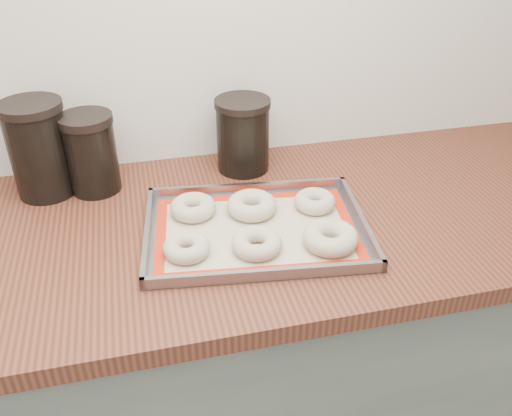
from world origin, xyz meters
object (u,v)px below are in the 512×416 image
object	(u,v)px
baking_tray	(256,229)
bagel_front_mid	(257,243)
bagel_front_left	(187,247)
canister_left	(39,149)
bagel_back_left	(193,207)
bagel_front_right	(330,238)
canister_mid	(91,153)
canister_right	(243,135)
bagel_back_mid	(252,205)
bagel_back_right	(315,201)

from	to	relation	value
baking_tray	bagel_front_mid	distance (m)	0.07
bagel_front_left	canister_left	bearing A→B (deg)	131.08
bagel_front_left	bagel_back_left	bearing A→B (deg)	77.02
bagel_front_right	bagel_back_left	xyz separation A→B (m)	(-0.25, 0.18, -0.00)
canister_mid	canister_right	size ratio (longest dim) A/B	1.02
bagel_back_mid	bagel_back_right	world-z (taller)	bagel_back_mid
bagel_front_left	bagel_back_right	size ratio (longest dim) A/B	1.01
bagel_back_left	bagel_back_mid	distance (m)	0.13
baking_tray	canister_left	size ratio (longest dim) A/B	2.23
bagel_back_left	bagel_front_right	bearing A→B (deg)	-35.76
bagel_front_mid	canister_left	distance (m)	0.55
bagel_front_left	bagel_front_right	xyz separation A→B (m)	(0.28, -0.04, 0.00)
bagel_back_left	bagel_back_mid	bearing A→B (deg)	-10.43
bagel_front_mid	baking_tray	bearing A→B (deg)	77.74
baking_tray	bagel_front_left	distance (m)	0.16
bagel_front_mid	bagel_front_right	xyz separation A→B (m)	(0.15, -0.02, 0.00)
bagel_front_mid	bagel_back_right	size ratio (longest dim) A/B	1.10
bagel_front_right	bagel_front_mid	bearing A→B (deg)	172.32
baking_tray	bagel_front_right	size ratio (longest dim) A/B	4.46
bagel_front_left	bagel_back_right	distance (m)	0.32
bagel_back_left	canister_left	bearing A→B (deg)	149.62
canister_right	bagel_back_mid	bearing A→B (deg)	-97.50
baking_tray	canister_mid	xyz separation A→B (m)	(-0.33, 0.27, 0.09)
bagel_back_left	canister_mid	xyz separation A→B (m)	(-0.21, 0.17, 0.07)
bagel_front_right	bagel_back_left	world-z (taller)	bagel_front_right
bagel_back_left	canister_right	size ratio (longest dim) A/B	0.55
bagel_back_right	bagel_front_left	bearing A→B (deg)	-160.81
baking_tray	bagel_front_left	size ratio (longest dim) A/B	5.35
bagel_back_right	bagel_front_mid	bearing A→B (deg)	-142.71
bagel_front_mid	bagel_back_left	xyz separation A→B (m)	(-0.10, 0.16, 0.00)
baking_tray	bagel_back_left	world-z (taller)	bagel_back_left
bagel_back_right	canister_mid	xyz separation A→B (m)	(-0.47, 0.21, 0.07)
bagel_front_left	bagel_back_left	world-z (taller)	bagel_back_left
baking_tray	bagel_front_right	world-z (taller)	bagel_front_right
bagel_front_left	bagel_front_mid	size ratio (longest dim) A/B	0.92
bagel_front_right	baking_tray	bearing A→B (deg)	145.98
bagel_back_mid	canister_right	distance (m)	0.23
baking_tray	bagel_front_mid	xyz separation A→B (m)	(-0.02, -0.07, 0.01)
bagel_back_left	canister_right	world-z (taller)	canister_right
bagel_front_mid	canister_right	world-z (taller)	canister_right
bagel_front_right	bagel_back_left	size ratio (longest dim) A/B	1.11
bagel_front_mid	canister_mid	bearing A→B (deg)	132.98
bagel_front_left	bagel_back_left	size ratio (longest dim) A/B	0.93
bagel_back_left	bagel_back_right	world-z (taller)	bagel_back_left
bagel_back_mid	canister_mid	bearing A→B (deg)	149.48
canister_mid	bagel_front_mid	bearing A→B (deg)	-47.02
bagel_front_mid	bagel_front_right	size ratio (longest dim) A/B	0.90
canister_right	baking_tray	bearing A→B (deg)	-97.11
bagel_back_mid	bagel_front_right	bearing A→B (deg)	-51.67
bagel_front_mid	canister_mid	size ratio (longest dim) A/B	0.54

